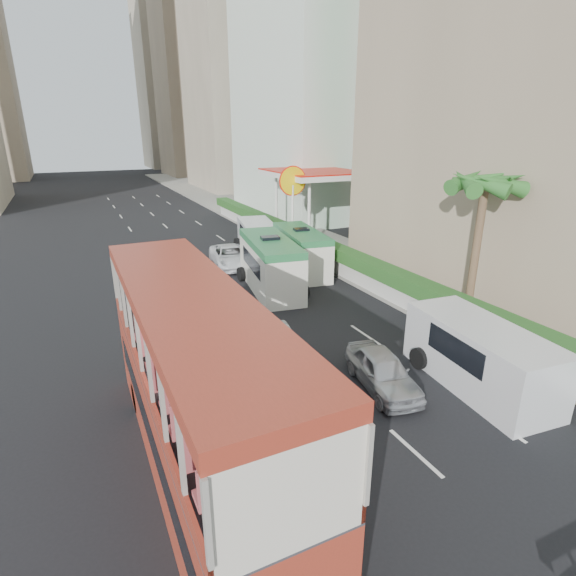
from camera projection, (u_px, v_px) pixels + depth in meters
ground_plane at (383, 411)px, 14.55m from camera, size 200.00×200.00×0.00m
double_decker_bus at (196, 387)px, 11.25m from camera, size 2.50×11.00×5.06m
car_silver_lane_a at (271, 372)px, 16.89m from camera, size 2.64×5.08×1.59m
car_silver_lane_b at (381, 387)px, 15.91m from camera, size 2.24×4.08×1.31m
van_asset at (231, 266)px, 30.04m from camera, size 2.84×5.08×1.34m
minibus_near at (270, 265)px, 25.17m from camera, size 3.22×6.85×2.92m
minibus_far at (301, 251)px, 28.37m from camera, size 2.92×6.29×2.69m
panel_van_near at (480, 356)px, 15.69m from camera, size 2.85×5.90×2.28m
panel_van_far at (258, 238)px, 33.01m from camera, size 3.32×5.90×2.23m
sidewalk at (292, 232)px, 39.43m from camera, size 6.00×120.00×0.18m
kerb_wall at (328, 261)px, 28.75m from camera, size 0.30×44.00×1.00m
hedge at (329, 248)px, 28.47m from camera, size 1.10×44.00×0.70m
palm_tree at (475, 254)px, 20.02m from camera, size 0.36×0.36×6.40m
shell_station at (313, 204)px, 37.26m from camera, size 6.50×8.00×5.50m
tower_mid at (246, 5)px, 62.81m from camera, size 16.00×16.00×50.00m
tower_far_a at (196, 53)px, 83.78m from camera, size 14.00×14.00×44.00m
tower_far_b at (171, 77)px, 103.12m from camera, size 14.00×14.00×40.00m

